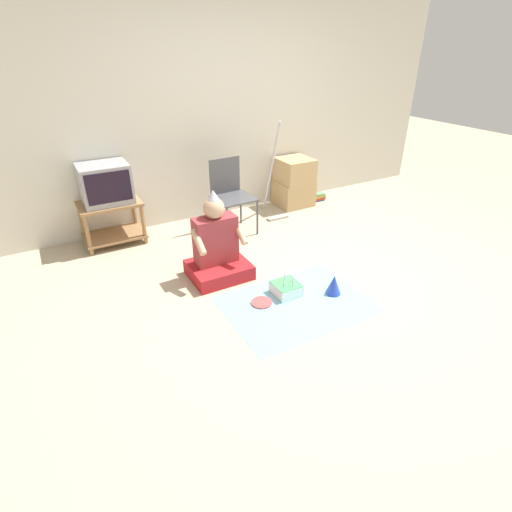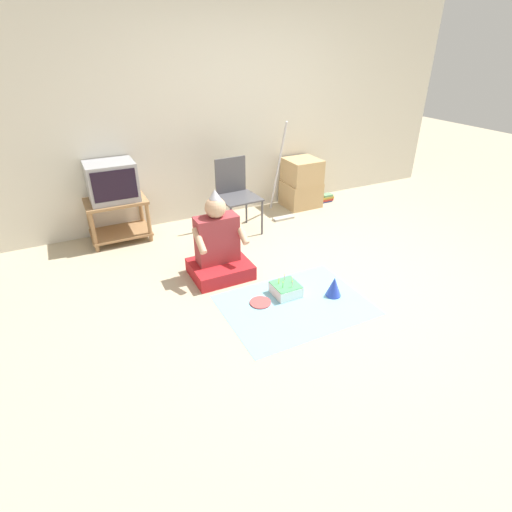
# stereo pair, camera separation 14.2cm
# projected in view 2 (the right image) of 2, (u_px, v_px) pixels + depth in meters

# --- Properties ---
(ground_plane) EXTENTS (16.00, 16.00, 0.00)m
(ground_plane) POSITION_uv_depth(u_px,v_px,m) (330.00, 286.00, 3.76)
(ground_plane) COLOR tan
(wall_back) EXTENTS (6.40, 0.06, 2.55)m
(wall_back) POSITION_uv_depth(u_px,v_px,m) (234.00, 111.00, 4.84)
(wall_back) COLOR beige
(wall_back) RESTS_ON ground_plane
(tv_stand) EXTENTS (0.65, 0.46, 0.48)m
(tv_stand) POSITION_uv_depth(u_px,v_px,m) (118.00, 216.00, 4.50)
(tv_stand) COLOR #997047
(tv_stand) RESTS_ON ground_plane
(tv) EXTENTS (0.51, 0.42, 0.42)m
(tv) POSITION_uv_depth(u_px,v_px,m) (112.00, 181.00, 4.31)
(tv) COLOR #99999E
(tv) RESTS_ON tv_stand
(folding_chair) EXTENTS (0.46, 0.45, 0.85)m
(folding_chair) POSITION_uv_depth(u_px,v_px,m) (235.00, 191.00, 4.64)
(folding_chair) COLOR #4C4C51
(folding_chair) RESTS_ON ground_plane
(cardboard_box_stack) EXTENTS (0.47, 0.44, 0.65)m
(cardboard_box_stack) POSITION_uv_depth(u_px,v_px,m) (301.00, 183.00, 5.42)
(cardboard_box_stack) COLOR tan
(cardboard_box_stack) RESTS_ON ground_plane
(dust_mop) EXTENTS (0.28, 0.41, 1.22)m
(dust_mop) POSITION_uv_depth(u_px,v_px,m) (280.00, 191.00, 5.05)
(dust_mop) COLOR #B2ADA3
(dust_mop) RESTS_ON ground_plane
(book_pile) EXTENTS (0.19, 0.12, 0.11)m
(book_pile) POSITION_uv_depth(u_px,v_px,m) (326.00, 198.00, 5.68)
(book_pile) COLOR #284793
(book_pile) RESTS_ON ground_plane
(person_seated) EXTENTS (0.56, 0.48, 0.87)m
(person_seated) POSITION_uv_depth(u_px,v_px,m) (218.00, 249.00, 3.82)
(person_seated) COLOR red
(person_seated) RESTS_ON ground_plane
(party_cloth) EXTENTS (1.24, 0.92, 0.01)m
(party_cloth) POSITION_uv_depth(u_px,v_px,m) (295.00, 305.00, 3.49)
(party_cloth) COLOR #7FC6E0
(party_cloth) RESTS_ON ground_plane
(birthday_cake) EXTENTS (0.23, 0.23, 0.17)m
(birthday_cake) POSITION_uv_depth(u_px,v_px,m) (286.00, 289.00, 3.60)
(birthday_cake) COLOR white
(birthday_cake) RESTS_ON party_cloth
(party_hat_blue) EXTENTS (0.14, 0.14, 0.18)m
(party_hat_blue) POSITION_uv_depth(u_px,v_px,m) (334.00, 286.00, 3.57)
(party_hat_blue) COLOR blue
(party_hat_blue) RESTS_ON party_cloth
(paper_plate) EXTENTS (0.19, 0.19, 0.01)m
(paper_plate) POSITION_uv_depth(u_px,v_px,m) (260.00, 302.00, 3.50)
(paper_plate) COLOR #D84C4C
(paper_plate) RESTS_ON party_cloth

